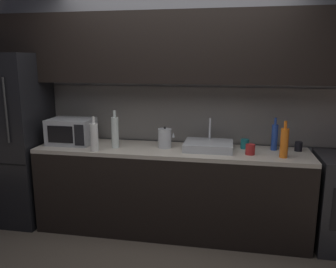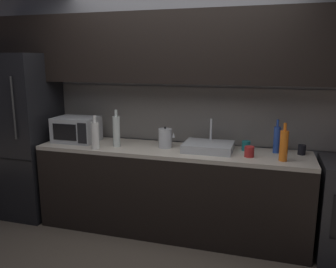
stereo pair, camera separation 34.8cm
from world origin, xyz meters
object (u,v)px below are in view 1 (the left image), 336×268
at_px(wine_bottle_orange, 284,142).
at_px(mug_dark, 298,146).
at_px(wine_bottle_clear, 115,132).
at_px(mug_teal, 245,144).
at_px(microwave, 72,131).
at_px(mug_red, 250,150).
at_px(wine_bottle_blue, 275,137).
at_px(refrigerator, 14,139).
at_px(wine_bottle_white, 94,137).
at_px(kettle, 165,138).

xyz_separation_m(wine_bottle_orange, mug_dark, (0.18, 0.27, -0.10)).
height_order(wine_bottle_clear, mug_teal, wine_bottle_clear).
bearing_deg(mug_dark, mug_teal, 179.12).
xyz_separation_m(microwave, mug_red, (1.87, -0.10, -0.09)).
distance_m(wine_bottle_orange, wine_bottle_blue, 0.27).
distance_m(refrigerator, wine_bottle_orange, 2.85).
bearing_deg(wine_bottle_orange, wine_bottle_clear, 177.96).
distance_m(microwave, wine_bottle_white, 0.43).
relative_size(refrigerator, wine_bottle_white, 5.40).
relative_size(wine_bottle_white, wine_bottle_blue, 1.05).
xyz_separation_m(wine_bottle_white, mug_dark, (1.98, 0.36, -0.10)).
relative_size(kettle, mug_dark, 2.34).
distance_m(kettle, wine_bottle_white, 0.71).
height_order(kettle, mug_red, kettle).
bearing_deg(wine_bottle_white, refrigerator, 167.88).
distance_m(kettle, mug_red, 0.86).
distance_m(mug_dark, mug_red, 0.52).
relative_size(refrigerator, mug_teal, 19.38).
bearing_deg(microwave, mug_teal, 4.02).
bearing_deg(mug_teal, mug_red, -78.93).
distance_m(wine_bottle_orange, mug_red, 0.32).
height_order(refrigerator, mug_dark, refrigerator).
relative_size(microwave, wine_bottle_orange, 1.34).
distance_m(refrigerator, mug_dark, 3.02).
bearing_deg(wine_bottle_orange, kettle, 172.23).
bearing_deg(wine_bottle_orange, refrigerator, 177.43).
relative_size(refrigerator, mug_red, 18.75).
relative_size(refrigerator, microwave, 4.03).
height_order(microwave, mug_dark, microwave).
bearing_deg(wine_bottle_clear, refrigerator, 176.71).
bearing_deg(microwave, wine_bottle_blue, 3.29).
bearing_deg(mug_dark, refrigerator, -177.37).
distance_m(wine_bottle_orange, wine_bottle_white, 1.81).
bearing_deg(mug_teal, mug_dark, -0.88).
height_order(wine_bottle_orange, mug_teal, wine_bottle_orange).
relative_size(wine_bottle_white, wine_bottle_clear, 0.89).
bearing_deg(wine_bottle_clear, wine_bottle_orange, -2.04).
bearing_deg(mug_teal, wine_bottle_white, -165.84).
distance_m(kettle, mug_teal, 0.81).
bearing_deg(wine_bottle_orange, wine_bottle_white, -176.98).
bearing_deg(wine_bottle_clear, wine_bottle_white, -136.51).
bearing_deg(mug_teal, wine_bottle_orange, -38.66).
height_order(wine_bottle_blue, mug_dark, wine_bottle_blue).
xyz_separation_m(kettle, wine_bottle_white, (-0.66, -0.25, 0.04)).
xyz_separation_m(refrigerator, wine_bottle_clear, (1.20, -0.07, 0.14)).
height_order(wine_bottle_orange, mug_dark, wine_bottle_orange).
xyz_separation_m(kettle, wine_bottle_orange, (1.15, -0.16, 0.04)).
bearing_deg(microwave, refrigerator, -178.45).
bearing_deg(wine_bottle_blue, wine_bottle_white, -168.29).
relative_size(kettle, wine_bottle_white, 0.64).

